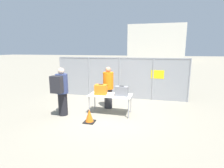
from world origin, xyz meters
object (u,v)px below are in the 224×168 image
Objects in this scene: security_worker_near at (108,87)px; traffic_cone at (89,116)px; suitcase_orange at (101,90)px; suitcase_grey at (122,91)px; utility_trailer at (143,83)px; traveler_hooded at (61,90)px; inspection_table at (110,96)px.

security_worker_near is 3.80× the size of traffic_cone.
suitcase_orange is 0.81m from suitcase_grey.
suitcase_grey is at bearing -96.05° from utility_trailer.
traffic_cone is at bearing -0.67° from traveler_hooded.
suitcase_grey reaches higher than utility_trailer.
utility_trailer is (0.92, 4.43, -0.26)m from inspection_table.
utility_trailer is at bearing 77.41° from traveler_hooded.
traffic_cone is (-0.50, -0.95, -0.48)m from inspection_table.
inspection_table is 0.37× the size of utility_trailer.
traveler_hooded reaches higher than utility_trailer.
suitcase_grey is at bearing 145.49° from security_worker_near.
traveler_hooded is at bearing -160.37° from inspection_table.
suitcase_grey is 0.11× the size of utility_trailer.
security_worker_near reaches higher than inspection_table.
traveler_hooded is 3.89× the size of traffic_cone.
traveler_hooded is 1.92m from security_worker_near.
traveler_hooded is 1.48m from traffic_cone.
security_worker_near is 0.41× the size of utility_trailer.
traffic_cone is at bearing 92.95° from security_worker_near.
utility_trailer is (1.28, 4.47, -0.51)m from suitcase_orange.
suitcase_orange reaches higher than inspection_table.
traveler_hooded is 5.71m from utility_trailer.
utility_trailer reaches higher than traffic_cone.
suitcase_orange is at bearing -173.27° from inspection_table.
inspection_table reaches higher than traffic_cone.
traffic_cone is (-0.94, -0.88, -0.73)m from suitcase_grey.
suitcase_grey is 1.01m from security_worker_near.
traffic_cone is at bearing -117.76° from inspection_table.
suitcase_grey is (0.80, -0.03, -0.01)m from suitcase_orange.
inspection_table is at bearing -101.70° from utility_trailer.
traffic_cone is at bearing -104.76° from utility_trailer.
traveler_hooded is at bearing 164.39° from traffic_cone.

